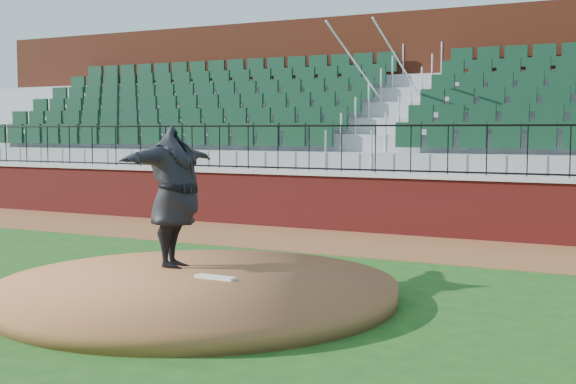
% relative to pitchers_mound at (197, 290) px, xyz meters
% --- Properties ---
extents(ground, '(90.00, 90.00, 0.00)m').
position_rel_pitchers_mound_xyz_m(ground, '(0.42, 0.24, -0.12)').
color(ground, '#1A4814').
rests_on(ground, ground).
extents(warning_track, '(34.00, 3.20, 0.01)m').
position_rel_pitchers_mound_xyz_m(warning_track, '(0.42, 5.64, -0.12)').
color(warning_track, brown).
rests_on(warning_track, ground).
extents(field_wall, '(34.00, 0.35, 1.20)m').
position_rel_pitchers_mound_xyz_m(field_wall, '(0.42, 7.24, 0.47)').
color(field_wall, maroon).
rests_on(field_wall, ground).
extents(wall_cap, '(34.00, 0.45, 0.10)m').
position_rel_pitchers_mound_xyz_m(wall_cap, '(0.42, 7.24, 1.12)').
color(wall_cap, '#B7B7B7').
rests_on(wall_cap, field_wall).
extents(wall_railing, '(34.00, 0.05, 1.00)m').
position_rel_pitchers_mound_xyz_m(wall_railing, '(0.42, 7.24, 1.67)').
color(wall_railing, black).
rests_on(wall_railing, wall_cap).
extents(seating_stands, '(34.00, 5.10, 4.60)m').
position_rel_pitchers_mound_xyz_m(seating_stands, '(0.42, 9.97, 2.18)').
color(seating_stands, gray).
rests_on(seating_stands, ground).
extents(concourse_wall, '(34.00, 0.50, 5.50)m').
position_rel_pitchers_mound_xyz_m(concourse_wall, '(0.42, 12.77, 2.62)').
color(concourse_wall, maroon).
rests_on(concourse_wall, ground).
extents(pitchers_mound, '(5.20, 5.20, 0.25)m').
position_rel_pitchers_mound_xyz_m(pitchers_mound, '(0.00, 0.00, 0.00)').
color(pitchers_mound, brown).
rests_on(pitchers_mound, ground).
extents(pitching_rubber, '(0.58, 0.16, 0.04)m').
position_rel_pitchers_mound_xyz_m(pitching_rubber, '(0.15, 0.21, 0.14)').
color(pitching_rubber, white).
rests_on(pitching_rubber, pitchers_mound).
extents(pitcher, '(1.05, 2.55, 2.01)m').
position_rel_pitchers_mound_xyz_m(pitcher, '(-0.84, 0.69, 1.13)').
color(pitcher, black).
rests_on(pitcher, pitchers_mound).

